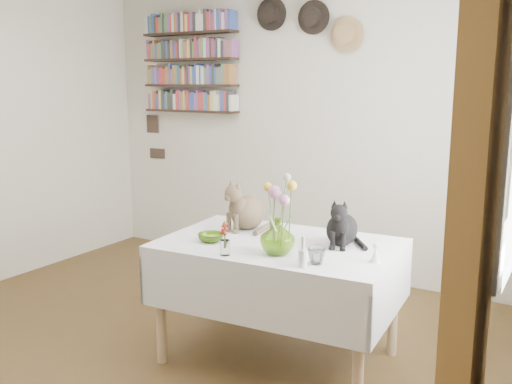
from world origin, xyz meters
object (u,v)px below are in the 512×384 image
Objects in this scene: tabby_cat at (248,203)px; flower_vase at (278,236)px; bookshelf_unit at (190,64)px; black_cat at (342,221)px; dining_table at (279,272)px.

flower_vase is at bearing -25.20° from tabby_cat.
bookshelf_unit is (-1.48, 1.37, 0.94)m from tabby_cat.
tabby_cat reaches higher than black_cat.
dining_table is at bearing -40.76° from bookshelf_unit.
black_cat is (0.34, 0.14, 0.33)m from dining_table.
tabby_cat is at bearing -42.93° from bookshelf_unit.
black_cat is at bearing 55.53° from flower_vase.
bookshelf_unit reaches higher than dining_table.
tabby_cat is 0.67m from black_cat.
tabby_cat is at bearing 150.94° from dining_table.
bookshelf_unit reaches higher than black_cat.
flower_vase is (0.43, -0.39, -0.07)m from tabby_cat.
tabby_cat is at bearing 165.04° from black_cat.
bookshelf_unit is at bearing 135.20° from black_cat.
dining_table is 4.32× the size of tabby_cat.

